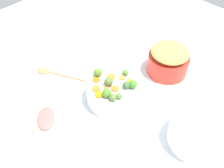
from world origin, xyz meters
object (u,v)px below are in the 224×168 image
(metal_pot, at_px, (168,64))
(casserole_dish, at_px, (196,134))
(wooden_spoon, at_px, (53,73))
(ham_plate, at_px, (44,121))
(serving_bowl_carrots, at_px, (112,92))

(metal_pot, distance_m, casserole_dish, 0.45)
(wooden_spoon, bearing_deg, casserole_dish, 12.14)
(ham_plate, bearing_deg, casserole_dish, 35.46)
(metal_pot, relative_size, wooden_spoon, 0.71)
(ham_plate, bearing_deg, metal_pot, 72.71)
(serving_bowl_carrots, bearing_deg, wooden_spoon, -165.42)
(wooden_spoon, distance_m, ham_plate, 0.33)
(metal_pot, distance_m, wooden_spoon, 0.65)
(serving_bowl_carrots, distance_m, ham_plate, 0.36)
(wooden_spoon, relative_size, casserole_dish, 1.34)
(wooden_spoon, bearing_deg, metal_pot, 45.49)
(metal_pot, xyz_separation_m, ham_plate, (-0.21, -0.69, -0.05))
(wooden_spoon, xyz_separation_m, ham_plate, (0.24, -0.23, 0.00))
(wooden_spoon, relative_size, ham_plate, 1.42)
(casserole_dish, xyz_separation_m, ham_plate, (-0.56, -0.40, -0.05))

